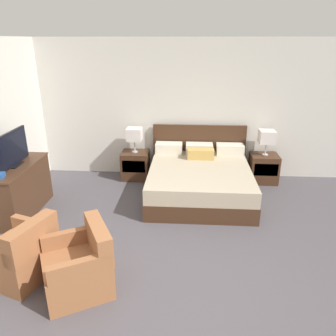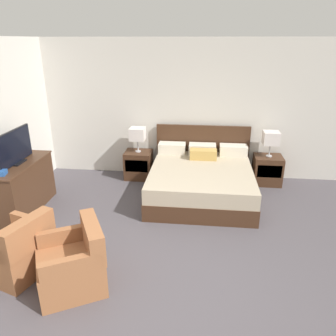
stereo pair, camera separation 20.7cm
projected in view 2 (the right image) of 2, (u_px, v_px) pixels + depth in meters
name	position (u px, v px, depth m)	size (l,w,h in m)	color
ground_plane	(154.00, 300.00, 3.51)	(10.72, 10.72, 0.00)	#4C474C
wall_back	(181.00, 110.00, 6.35)	(6.59, 0.06, 2.65)	beige
bed	(201.00, 180.00, 5.77)	(1.82, 1.96, 1.05)	#422819
nightstand_left	(139.00, 165.00, 6.53)	(0.52, 0.45, 0.55)	#422819
nightstand_right	(267.00, 170.00, 6.27)	(0.52, 0.45, 0.55)	#422819
table_lamp_left	(138.00, 134.00, 6.30)	(0.29, 0.29, 0.48)	#B7B7BC
table_lamp_right	(271.00, 138.00, 6.04)	(0.29, 0.29, 0.48)	#B7B7BC
dresser	(21.00, 186.00, 5.23)	(0.52, 1.30, 0.81)	#422819
tv	(15.00, 148.00, 4.99)	(0.18, 0.90, 0.52)	black
armchair_by_window	(18.00, 251.00, 3.84)	(0.87, 0.86, 0.76)	#935B38
armchair_companion	(74.00, 264.00, 3.62)	(0.93, 0.93, 0.76)	#935B38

